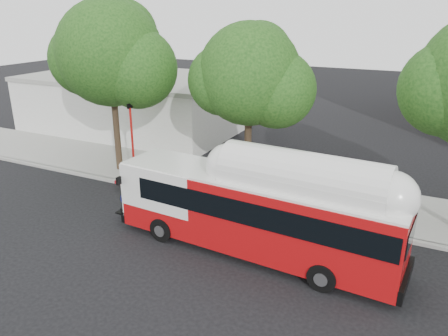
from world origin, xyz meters
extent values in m
plane|color=black|center=(0.00, 0.00, 0.00)|extent=(120.00, 120.00, 0.00)
cube|color=gray|center=(0.00, 6.50, 0.07)|extent=(60.00, 5.00, 0.15)
cube|color=gray|center=(0.00, 3.90, 0.07)|extent=(60.00, 0.30, 0.15)
cube|color=maroon|center=(-3.00, 3.90, 0.08)|extent=(10.00, 0.32, 0.16)
cylinder|color=#2D2116|center=(-9.00, 5.50, 3.04)|extent=(0.36, 0.36, 6.08)
sphere|color=#153D11|center=(-9.00, 5.50, 6.84)|extent=(5.80, 5.80, 5.80)
sphere|color=#153D11|center=(-7.41, 5.70, 6.08)|extent=(4.35, 4.35, 4.35)
cylinder|color=#2D2116|center=(-1.00, 6.00, 2.72)|extent=(0.36, 0.36, 5.44)
sphere|color=#153D11|center=(-1.00, 6.00, 6.12)|extent=(5.00, 5.00, 5.00)
sphere|color=#153D11|center=(0.38, 6.20, 5.44)|extent=(3.75, 3.75, 3.75)
cube|color=silver|center=(-14.00, 14.00, 2.00)|extent=(16.00, 10.00, 4.00)
cube|color=gray|center=(-14.00, 14.00, 4.10)|extent=(16.20, 10.20, 0.30)
cube|color=#AD0C0E|center=(1.62, 0.42, 1.68)|extent=(11.35, 3.25, 2.71)
cube|color=black|center=(2.08, 0.39, 2.24)|extent=(10.24, 3.22, 0.89)
cube|color=white|center=(1.62, 0.42, 3.07)|extent=(11.35, 3.17, 0.09)
cube|color=white|center=(3.48, 0.29, 3.32)|extent=(6.10, 2.30, 0.51)
cube|color=black|center=(-4.48, 0.87, 0.47)|extent=(0.87, 1.73, 0.06)
imported|color=navy|center=(-4.48, 0.87, 0.92)|extent=(0.67, 1.64, 0.84)
cylinder|color=red|center=(-7.02, 4.34, 2.11)|extent=(0.13, 0.13, 4.22)
cube|color=black|center=(-7.02, 4.34, 4.33)|extent=(0.05, 0.42, 0.26)
camera|label=1|loc=(7.20, -13.76, 9.09)|focal=35.00mm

